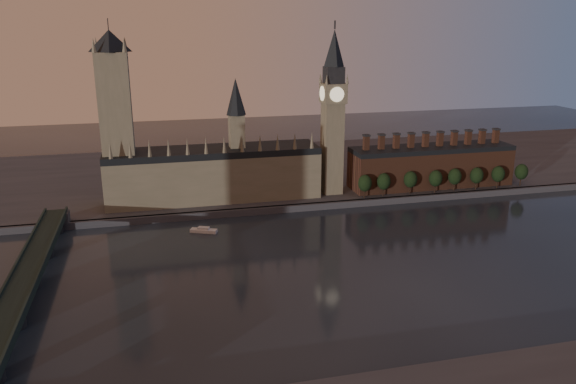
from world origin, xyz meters
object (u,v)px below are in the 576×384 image
object	(u,v)px
victoria_tower	(116,114)
westminster_bridge	(21,292)
big_ben	(333,111)
river_boat	(204,230)

from	to	relation	value
victoria_tower	westminster_bridge	world-z (taller)	victoria_tower
big_ben	river_boat	size ratio (longest dim) A/B	7.12
victoria_tower	river_boat	distance (m)	86.76
big_ben	river_boat	world-z (taller)	big_ben
victoria_tower	westminster_bridge	distance (m)	133.21
victoria_tower	big_ben	bearing A→B (deg)	-2.20
big_ben	westminster_bridge	world-z (taller)	big_ben
westminster_bridge	river_boat	size ratio (longest dim) A/B	13.30
westminster_bridge	river_boat	distance (m)	105.13
big_ben	river_boat	xyz separation A→B (m)	(-86.68, -42.85, -55.71)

